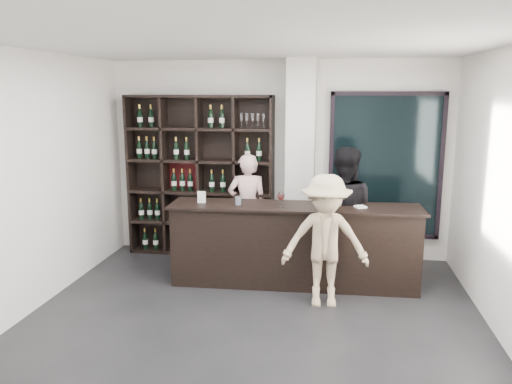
% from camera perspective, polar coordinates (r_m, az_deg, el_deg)
% --- Properties ---
extents(floor, '(5.00, 5.50, 0.01)m').
position_cam_1_polar(floor, '(5.26, -1.06, -16.32)').
color(floor, black).
rests_on(floor, ground).
extents(wine_shelf, '(2.20, 0.35, 2.40)m').
position_cam_1_polar(wine_shelf, '(7.52, -6.38, 1.80)').
color(wine_shelf, black).
rests_on(wine_shelf, floor).
extents(structural_column, '(0.40, 0.40, 2.90)m').
position_cam_1_polar(structural_column, '(7.14, 5.09, 3.35)').
color(structural_column, silver).
rests_on(structural_column, floor).
extents(glass_panel, '(1.60, 0.08, 2.10)m').
position_cam_1_polar(glass_panel, '(7.39, 14.54, 2.91)').
color(glass_panel, black).
rests_on(glass_panel, floor).
extents(tasting_counter, '(3.16, 0.66, 1.04)m').
position_cam_1_polar(tasting_counter, '(6.41, 4.37, -6.06)').
color(tasting_counter, black).
rests_on(tasting_counter, floor).
extents(taster_pink, '(0.63, 0.46, 1.58)m').
position_cam_1_polar(taster_pink, '(7.28, -0.97, -1.75)').
color(taster_pink, beige).
rests_on(taster_pink, floor).
extents(taster_black, '(0.87, 0.69, 1.76)m').
position_cam_1_polar(taster_black, '(6.63, 9.83, -2.43)').
color(taster_black, black).
rests_on(taster_black, floor).
extents(customer, '(1.03, 0.64, 1.54)m').
position_cam_1_polar(customer, '(5.77, 7.92, -5.56)').
color(customer, tan).
rests_on(customer, floor).
extents(wine_glass, '(0.11, 0.11, 0.22)m').
position_cam_1_polar(wine_glass, '(6.15, 2.86, -0.75)').
color(wine_glass, white).
rests_on(wine_glass, tasting_counter).
extents(spit_cup, '(0.10, 0.10, 0.11)m').
position_cam_1_polar(spit_cup, '(6.28, -2.04, -1.01)').
color(spit_cup, '#95A5BA').
rests_on(spit_cup, tasting_counter).
extents(napkin_stack, '(0.16, 0.16, 0.02)m').
position_cam_1_polar(napkin_stack, '(6.28, 11.85, -1.66)').
color(napkin_stack, white).
rests_on(napkin_stack, tasting_counter).
extents(card_stand, '(0.10, 0.05, 0.15)m').
position_cam_1_polar(card_stand, '(6.44, -6.24, -0.58)').
color(card_stand, white).
rests_on(card_stand, tasting_counter).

